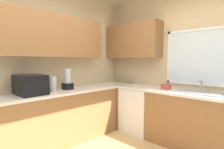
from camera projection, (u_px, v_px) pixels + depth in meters
room_shell at (98, 28)px, 2.72m from camera, size 3.57×3.92×2.78m
counter_run_left at (49, 119)px, 2.90m from camera, size 0.65×3.53×0.89m
counter_run_back at (190, 119)px, 2.90m from camera, size 2.66×0.65×0.89m
dishwasher at (140, 110)px, 3.55m from camera, size 0.60×0.60×0.85m
microwave at (30, 85)px, 2.66m from camera, size 0.48×0.36×0.29m
kettle at (53, 84)px, 2.89m from camera, size 0.12×0.12×0.25m
sink_assembly at (198, 92)px, 2.80m from camera, size 0.65×0.40×0.19m
bowl at (166, 86)px, 3.16m from camera, size 0.18×0.18×0.09m
blender_appliance at (68, 80)px, 3.11m from camera, size 0.15×0.15×0.36m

